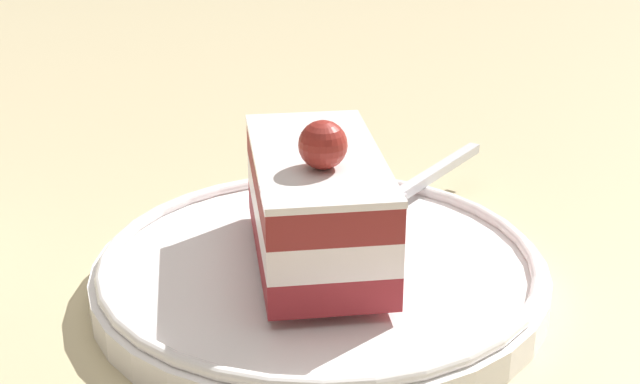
# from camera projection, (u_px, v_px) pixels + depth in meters

# --- Properties ---
(ground_plane) EXTENTS (2.40, 2.40, 0.00)m
(ground_plane) POSITION_uv_depth(u_px,v_px,m) (333.00, 267.00, 0.45)
(ground_plane) COLOR tan
(dessert_plate) EXTENTS (0.20, 0.20, 0.02)m
(dessert_plate) POSITION_uv_depth(u_px,v_px,m) (320.00, 273.00, 0.42)
(dessert_plate) COLOR white
(dessert_plate) RESTS_ON ground_plane
(cake_slice) EXTENTS (0.12, 0.08, 0.07)m
(cake_slice) POSITION_uv_depth(u_px,v_px,m) (317.00, 203.00, 0.41)
(cake_slice) COLOR maroon
(cake_slice) RESTS_ON dessert_plate
(fork) EXTENTS (0.07, 0.11, 0.00)m
(fork) POSITION_uv_depth(u_px,v_px,m) (414.00, 186.00, 0.48)
(fork) COLOR silver
(fork) RESTS_ON dessert_plate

